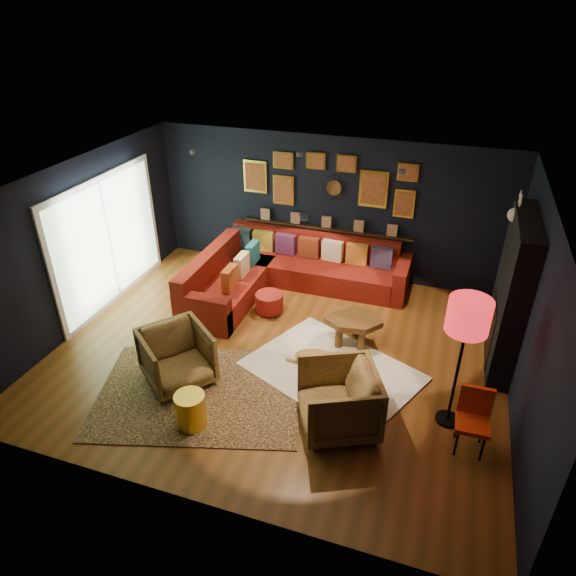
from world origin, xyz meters
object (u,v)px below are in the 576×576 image
(coffee_table, at_px, (353,322))
(dog, at_px, (324,359))
(sectional, at_px, (280,273))
(orange_chair, at_px, (474,415))
(armchair_right, at_px, (339,397))
(gold_stool, at_px, (191,411))
(armchair_left, at_px, (177,355))
(floor_lamp, at_px, (468,321))
(pouf, at_px, (269,302))

(coffee_table, distance_m, dog, 0.82)
(sectional, relative_size, orange_chair, 4.21)
(coffee_table, relative_size, armchair_right, 1.09)
(sectional, relative_size, armchair_right, 3.68)
(coffee_table, xyz_separation_m, dog, (-0.24, -0.75, -0.19))
(coffee_table, bearing_deg, gold_stool, -123.30)
(dog, bearing_deg, armchair_left, -150.42)
(armchair_right, xyz_separation_m, orange_chair, (1.55, 0.20, 0.01))
(orange_chair, distance_m, dog, 2.16)
(coffee_table, distance_m, armchair_left, 2.64)
(sectional, relative_size, dog, 2.85)
(floor_lamp, bearing_deg, sectional, 141.55)
(armchair_left, relative_size, armchair_right, 0.95)
(coffee_table, relative_size, armchair_left, 1.15)
(armchair_left, bearing_deg, gold_stool, -102.07)
(sectional, relative_size, armchair_left, 3.87)
(pouf, distance_m, floor_lamp, 3.70)
(armchair_right, bearing_deg, gold_stool, -97.04)
(coffee_table, bearing_deg, dog, -107.81)
(armchair_left, height_order, floor_lamp, floor_lamp)
(floor_lamp, bearing_deg, armchair_left, -173.90)
(armchair_left, height_order, gold_stool, armchair_left)
(armchair_left, bearing_deg, coffee_table, -13.26)
(sectional, height_order, floor_lamp, floor_lamp)
(armchair_right, height_order, dog, armchair_right)
(orange_chair, bearing_deg, pouf, 146.98)
(pouf, xyz_separation_m, dog, (1.28, -1.22, 0.02))
(orange_chair, xyz_separation_m, dog, (-1.99, 0.80, -0.27))
(armchair_left, distance_m, armchair_right, 2.29)
(sectional, distance_m, armchair_left, 2.90)
(orange_chair, bearing_deg, gold_stool, -168.19)
(coffee_table, bearing_deg, armchair_right, -83.62)
(floor_lamp, bearing_deg, pouf, 150.85)
(pouf, bearing_deg, coffee_table, -17.05)
(coffee_table, distance_m, pouf, 1.61)
(orange_chair, bearing_deg, armchair_right, -174.02)
(coffee_table, distance_m, floor_lamp, 2.23)
(armchair_right, height_order, floor_lamp, floor_lamp)
(gold_stool, height_order, orange_chair, orange_chair)
(coffee_table, height_order, orange_chair, orange_chair)
(gold_stool, xyz_separation_m, dog, (1.28, 1.56, -0.03))
(pouf, height_order, gold_stool, gold_stool)
(pouf, relative_size, gold_stool, 0.98)
(floor_lamp, bearing_deg, orange_chair, -53.64)
(gold_stool, relative_size, dog, 0.40)
(sectional, distance_m, armchair_right, 3.51)
(sectional, height_order, armchair_left, armchair_left)
(armchair_left, distance_m, gold_stool, 0.94)
(armchair_right, bearing_deg, coffee_table, 161.21)
(pouf, relative_size, armchair_right, 0.50)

